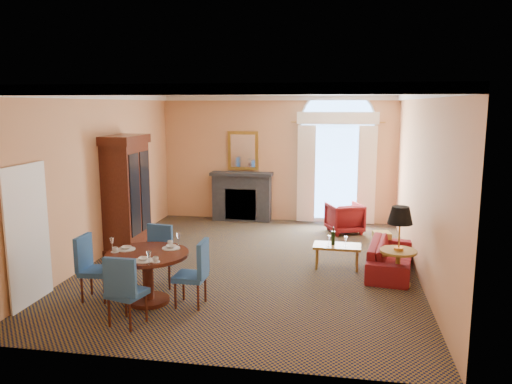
% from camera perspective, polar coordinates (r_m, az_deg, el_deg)
% --- Properties ---
extents(ground, '(7.50, 7.50, 0.00)m').
position_cam_1_polar(ground, '(9.54, -0.52, -8.23)').
color(ground, black).
rests_on(ground, ground).
extents(room_envelope, '(6.04, 7.52, 3.45)m').
position_cam_1_polar(room_envelope, '(9.74, 0.02, 7.20)').
color(room_envelope, '#E8A56E').
rests_on(room_envelope, ground).
extents(armoire, '(0.68, 1.21, 2.37)m').
position_cam_1_polar(armoire, '(10.58, -14.63, -0.36)').
color(armoire, '#3A160D').
rests_on(armoire, ground).
extents(dining_table, '(1.25, 1.25, 0.98)m').
position_cam_1_polar(dining_table, '(7.78, -12.28, -8.28)').
color(dining_table, '#3A160D').
rests_on(dining_table, ground).
extents(dining_chair_north, '(0.58, 0.58, 1.01)m').
position_cam_1_polar(dining_chair_north, '(8.50, -11.02, -6.67)').
color(dining_chair_north, '#224D88').
rests_on(dining_chair_north, ground).
extents(dining_chair_south, '(0.55, 0.55, 1.01)m').
position_cam_1_polar(dining_chair_south, '(7.02, -14.87, -10.44)').
color(dining_chair_south, '#224D88').
rests_on(dining_chair_south, ground).
extents(dining_chair_east, '(0.47, 0.46, 1.01)m').
position_cam_1_polar(dining_chair_east, '(7.53, -6.82, -8.74)').
color(dining_chair_east, '#224D88').
rests_on(dining_chair_east, ground).
extents(dining_chair_west, '(0.48, 0.48, 1.01)m').
position_cam_1_polar(dining_chair_west, '(8.16, -18.40, -7.72)').
color(dining_chair_west, '#224D88').
rests_on(dining_chair_west, ground).
extents(sofa, '(0.99, 1.93, 0.54)m').
position_cam_1_polar(sofa, '(9.39, 15.13, -7.16)').
color(sofa, maroon).
rests_on(sofa, ground).
extents(armchair, '(0.98, 1.00, 0.70)m').
position_cam_1_polar(armchair, '(11.91, 10.08, -2.93)').
color(armchair, maroon).
rests_on(armchair, ground).
extents(coffee_table, '(0.88, 0.51, 0.77)m').
position_cam_1_polar(coffee_table, '(9.33, 9.23, -6.17)').
color(coffee_table, olive).
rests_on(coffee_table, ground).
extents(side_table, '(0.61, 0.61, 1.31)m').
position_cam_1_polar(side_table, '(8.57, 16.05, -4.81)').
color(side_table, olive).
rests_on(side_table, ground).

